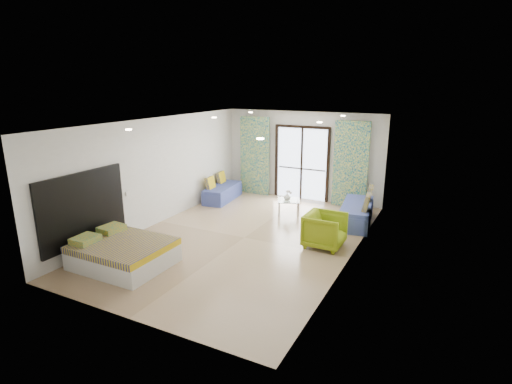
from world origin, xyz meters
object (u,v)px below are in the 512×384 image
at_px(daybed_left, 222,192).
at_px(daybed_right, 357,212).
at_px(coffee_table, 289,201).
at_px(bed, 123,253).
at_px(armchair, 325,228).

xyz_separation_m(daybed_left, daybed_right, (4.23, -0.23, 0.04)).
bearing_deg(daybed_right, coffee_table, 175.13).
height_order(bed, daybed_left, daybed_left).
height_order(daybed_right, coffee_table, daybed_right).
xyz_separation_m(daybed_right, coffee_table, (-1.88, -0.09, 0.07)).
bearing_deg(coffee_table, daybed_right, 2.61).
xyz_separation_m(daybed_right, armchair, (-0.28, -1.86, 0.14)).
distance_m(coffee_table, armchair, 2.39).
bearing_deg(daybed_left, coffee_table, -14.08).
distance_m(daybed_left, coffee_table, 2.38).
height_order(daybed_left, coffee_table, daybed_left).
relative_size(bed, armchair, 2.10).
bearing_deg(bed, armchair, 39.49).
distance_m(bed, coffee_table, 4.82).
relative_size(daybed_left, coffee_table, 2.14).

